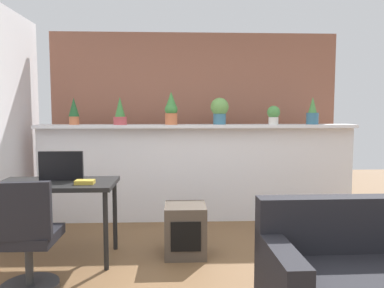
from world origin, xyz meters
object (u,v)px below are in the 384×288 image
(potted_plant_1, at_px, (120,112))
(potted_plant_0, at_px, (74,111))
(potted_plant_4, at_px, (274,114))
(office_chair, at_px, (26,247))
(potted_plant_3, at_px, (220,110))
(potted_plant_2, at_px, (171,109))
(book_on_desk, at_px, (85,182))
(side_cube_shelf, at_px, (185,230))
(couch, at_px, (381,281))
(tv_monitor, at_px, (61,166))
(desk, at_px, (56,191))
(potted_plant_5, at_px, (312,113))

(potted_plant_1, bearing_deg, potted_plant_0, 175.76)
(potted_plant_4, height_order, office_chair, potted_plant_4)
(potted_plant_3, relative_size, potted_plant_4, 1.43)
(potted_plant_2, distance_m, book_on_desk, 1.63)
(potted_plant_1, bearing_deg, potted_plant_3, 3.16)
(potted_plant_0, xyz_separation_m, potted_plant_1, (0.57, -0.04, -0.02))
(book_on_desk, bearing_deg, side_cube_shelf, 10.78)
(couch, bearing_deg, potted_plant_1, 131.39)
(potted_plant_1, height_order, book_on_desk, potted_plant_1)
(tv_monitor, bearing_deg, potted_plant_1, 69.38)
(potted_plant_2, distance_m, office_chair, 2.40)
(tv_monitor, relative_size, office_chair, 0.46)
(potted_plant_1, distance_m, potted_plant_2, 0.63)
(potted_plant_1, distance_m, potted_plant_3, 1.25)
(potted_plant_1, distance_m, tv_monitor, 1.26)
(desk, relative_size, book_on_desk, 6.49)
(potted_plant_4, relative_size, book_on_desk, 1.39)
(potted_plant_2, bearing_deg, side_cube_shelf, -82.43)
(potted_plant_3, distance_m, desk, 2.22)
(potted_plant_1, bearing_deg, desk, -110.45)
(potted_plant_1, bearing_deg, side_cube_shelf, -54.70)
(side_cube_shelf, xyz_separation_m, couch, (1.27, -1.23, 0.03))
(potted_plant_0, relative_size, potted_plant_4, 1.42)
(potted_plant_3, height_order, couch, potted_plant_3)
(desk, bearing_deg, potted_plant_2, 47.52)
(potted_plant_4, height_order, desk, potted_plant_4)
(potted_plant_0, xyz_separation_m, office_chair, (0.13, -1.92, -1.03))
(potted_plant_5, bearing_deg, desk, -156.94)
(potted_plant_3, xyz_separation_m, tv_monitor, (-1.65, -1.15, -0.54))
(potted_plant_1, xyz_separation_m, couch, (2.05, -2.33, -1.11))
(potted_plant_0, distance_m, potted_plant_3, 1.82)
(potted_plant_3, bearing_deg, potted_plant_2, -173.73)
(potted_plant_0, bearing_deg, couch, -42.08)
(potted_plant_0, xyz_separation_m, potted_plant_3, (1.82, 0.03, 0.01))
(book_on_desk, bearing_deg, couch, -25.69)
(potted_plant_3, height_order, tv_monitor, potted_plant_3)
(couch, bearing_deg, book_on_desk, 154.31)
(potted_plant_3, distance_m, side_cube_shelf, 1.72)
(potted_plant_2, height_order, desk, potted_plant_2)
(potted_plant_1, height_order, potted_plant_3, potted_plant_1)
(couch, bearing_deg, potted_plant_5, 80.82)
(potted_plant_1, xyz_separation_m, office_chair, (-0.44, -1.87, -1.01))
(side_cube_shelf, distance_m, book_on_desk, 1.07)
(potted_plant_0, bearing_deg, potted_plant_3, 0.83)
(tv_monitor, height_order, office_chair, tv_monitor)
(potted_plant_0, bearing_deg, potted_plant_4, -0.52)
(potted_plant_4, height_order, potted_plant_5, potted_plant_5)
(office_chair, bearing_deg, book_on_desk, 63.05)
(potted_plant_5, distance_m, desk, 3.20)
(potted_plant_1, relative_size, tv_monitor, 0.83)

